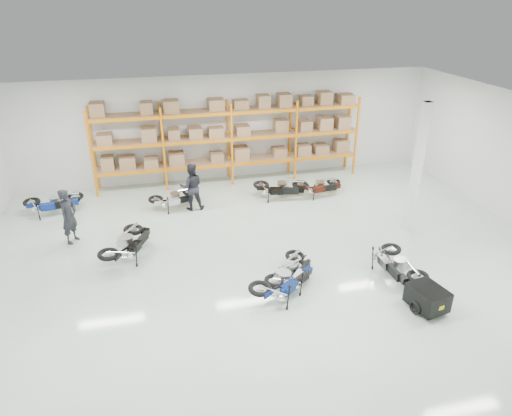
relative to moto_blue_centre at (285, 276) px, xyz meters
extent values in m
plane|color=silver|center=(0.07, 2.08, -0.57)|extent=(18.00, 18.00, 0.00)
plane|color=white|center=(0.07, 2.08, 3.93)|extent=(18.00, 18.00, 0.00)
plane|color=silver|center=(0.07, 9.08, 1.68)|extent=(18.00, 0.00, 18.00)
plane|color=silver|center=(0.07, -4.92, 1.68)|extent=(18.00, 0.00, 18.00)
cube|color=orange|center=(-5.53, 8.08, 1.18)|extent=(0.08, 0.08, 3.50)
cube|color=orange|center=(-5.53, 8.98, 1.18)|extent=(0.08, 0.08, 3.50)
cube|color=orange|center=(-2.73, 8.08, 1.18)|extent=(0.08, 0.08, 3.50)
cube|color=orange|center=(-2.73, 8.98, 1.18)|extent=(0.08, 0.08, 3.50)
cube|color=orange|center=(0.07, 8.08, 1.18)|extent=(0.08, 0.08, 3.50)
cube|color=orange|center=(0.07, 8.98, 1.18)|extent=(0.08, 0.08, 3.50)
cube|color=orange|center=(2.87, 8.08, 1.18)|extent=(0.08, 0.08, 3.50)
cube|color=orange|center=(2.87, 8.98, 1.18)|extent=(0.08, 0.08, 3.50)
cube|color=orange|center=(5.67, 8.08, 1.18)|extent=(0.08, 0.08, 3.50)
cube|color=orange|center=(5.67, 8.98, 1.18)|extent=(0.08, 0.08, 3.50)
cube|color=orange|center=(-4.13, 8.08, 0.33)|extent=(2.70, 0.08, 0.12)
cube|color=orange|center=(-4.13, 8.98, 0.33)|extent=(2.70, 0.08, 0.12)
cube|color=#9F7C52|center=(-4.13, 8.53, 0.40)|extent=(2.68, 0.88, 0.02)
cube|color=#9F7C52|center=(-4.13, 8.53, 0.63)|extent=(2.40, 0.70, 0.44)
cube|color=orange|center=(-1.33, 8.08, 0.33)|extent=(2.70, 0.08, 0.12)
cube|color=orange|center=(-1.33, 8.98, 0.33)|extent=(2.70, 0.08, 0.12)
cube|color=#9F7C52|center=(-1.33, 8.53, 0.40)|extent=(2.68, 0.88, 0.02)
cube|color=#9F7C52|center=(-1.33, 8.53, 0.63)|extent=(2.40, 0.70, 0.44)
cube|color=orange|center=(1.47, 8.08, 0.33)|extent=(2.70, 0.08, 0.12)
cube|color=orange|center=(1.47, 8.98, 0.33)|extent=(2.70, 0.08, 0.12)
cube|color=#9F7C52|center=(1.47, 8.53, 0.40)|extent=(2.68, 0.88, 0.02)
cube|color=#9F7C52|center=(1.47, 8.53, 0.63)|extent=(2.40, 0.70, 0.44)
cube|color=orange|center=(4.27, 8.08, 0.33)|extent=(2.70, 0.08, 0.12)
cube|color=orange|center=(4.27, 8.98, 0.33)|extent=(2.70, 0.08, 0.12)
cube|color=#9F7C52|center=(4.27, 8.53, 0.40)|extent=(2.68, 0.88, 0.02)
cube|color=#9F7C52|center=(4.27, 8.53, 0.63)|extent=(2.40, 0.70, 0.44)
cube|color=orange|center=(-4.13, 8.08, 1.43)|extent=(2.70, 0.08, 0.12)
cube|color=orange|center=(-4.13, 8.98, 1.43)|extent=(2.70, 0.08, 0.12)
cube|color=#9F7C52|center=(-4.13, 8.53, 1.50)|extent=(2.68, 0.88, 0.02)
cube|color=#9F7C52|center=(-4.13, 8.53, 1.73)|extent=(2.40, 0.70, 0.44)
cube|color=orange|center=(-1.33, 8.08, 1.43)|extent=(2.70, 0.08, 0.12)
cube|color=orange|center=(-1.33, 8.98, 1.43)|extent=(2.70, 0.08, 0.12)
cube|color=#9F7C52|center=(-1.33, 8.53, 1.50)|extent=(2.68, 0.88, 0.02)
cube|color=#9F7C52|center=(-1.33, 8.53, 1.73)|extent=(2.40, 0.70, 0.44)
cube|color=orange|center=(1.47, 8.08, 1.43)|extent=(2.70, 0.08, 0.12)
cube|color=orange|center=(1.47, 8.98, 1.43)|extent=(2.70, 0.08, 0.12)
cube|color=#9F7C52|center=(1.47, 8.53, 1.50)|extent=(2.68, 0.88, 0.02)
cube|color=#9F7C52|center=(1.47, 8.53, 1.73)|extent=(2.40, 0.70, 0.44)
cube|color=orange|center=(4.27, 8.08, 1.43)|extent=(2.70, 0.08, 0.12)
cube|color=orange|center=(4.27, 8.98, 1.43)|extent=(2.70, 0.08, 0.12)
cube|color=#9F7C52|center=(4.27, 8.53, 1.50)|extent=(2.68, 0.88, 0.02)
cube|color=#9F7C52|center=(4.27, 8.53, 1.73)|extent=(2.40, 0.70, 0.44)
cube|color=orange|center=(-4.13, 8.08, 2.53)|extent=(2.70, 0.08, 0.12)
cube|color=orange|center=(-4.13, 8.98, 2.53)|extent=(2.70, 0.08, 0.12)
cube|color=#9F7C52|center=(-4.13, 8.53, 2.60)|extent=(2.68, 0.88, 0.02)
cube|color=#9F7C52|center=(-4.13, 8.53, 2.83)|extent=(2.40, 0.70, 0.44)
cube|color=orange|center=(-1.33, 8.08, 2.53)|extent=(2.70, 0.08, 0.12)
cube|color=orange|center=(-1.33, 8.98, 2.53)|extent=(2.70, 0.08, 0.12)
cube|color=#9F7C52|center=(-1.33, 8.53, 2.60)|extent=(2.68, 0.88, 0.02)
cube|color=#9F7C52|center=(-1.33, 8.53, 2.83)|extent=(2.40, 0.70, 0.44)
cube|color=orange|center=(1.47, 8.08, 2.53)|extent=(2.70, 0.08, 0.12)
cube|color=orange|center=(1.47, 8.98, 2.53)|extent=(2.70, 0.08, 0.12)
cube|color=#9F7C52|center=(1.47, 8.53, 2.60)|extent=(2.68, 0.88, 0.02)
cube|color=#9F7C52|center=(1.47, 8.53, 2.83)|extent=(2.40, 0.70, 0.44)
cube|color=orange|center=(4.27, 8.08, 2.53)|extent=(2.70, 0.08, 0.12)
cube|color=orange|center=(4.27, 8.98, 2.53)|extent=(2.70, 0.08, 0.12)
cube|color=#9F7C52|center=(4.27, 8.53, 2.60)|extent=(2.68, 0.88, 0.02)
cube|color=#9F7C52|center=(4.27, 8.53, 2.83)|extent=(2.40, 0.70, 0.44)
cube|color=white|center=(5.27, 2.58, 1.68)|extent=(0.25, 0.25, 4.50)
cube|color=black|center=(3.39, -1.55, -0.17)|extent=(0.94, 1.10, 0.55)
cube|color=yellow|center=(3.39, -2.03, -0.17)|extent=(0.16, 0.05, 0.11)
torus|color=black|center=(3.01, -1.55, -0.37)|extent=(0.08, 0.38, 0.38)
torus|color=black|center=(3.78, -1.55, -0.37)|extent=(0.08, 0.38, 0.38)
cylinder|color=black|center=(3.39, -0.89, -0.12)|extent=(0.23, 0.90, 0.04)
imported|color=#212229|center=(-6.05, 4.43, 0.37)|extent=(0.72, 0.82, 1.88)
imported|color=black|center=(-1.88, 6.06, 0.34)|extent=(0.91, 0.72, 1.82)
camera|label=1|loc=(-3.17, -9.93, 7.01)|focal=32.00mm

